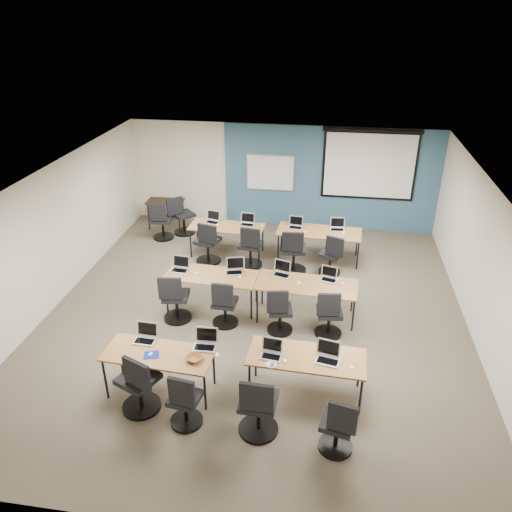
% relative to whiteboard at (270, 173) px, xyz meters
% --- Properties ---
extents(floor, '(8.00, 9.00, 0.02)m').
position_rel_whiteboard_xyz_m(floor, '(0.30, -4.43, -1.45)').
color(floor, '#6B6354').
rests_on(floor, ground).
extents(ceiling, '(8.00, 9.00, 0.02)m').
position_rel_whiteboard_xyz_m(ceiling, '(0.30, -4.43, 1.25)').
color(ceiling, white).
rests_on(ceiling, ground).
extents(wall_back, '(8.00, 0.04, 2.70)m').
position_rel_whiteboard_xyz_m(wall_back, '(0.30, 0.07, -0.10)').
color(wall_back, beige).
rests_on(wall_back, ground).
extents(wall_front, '(8.00, 0.04, 2.70)m').
position_rel_whiteboard_xyz_m(wall_front, '(0.30, -8.93, -0.10)').
color(wall_front, beige).
rests_on(wall_front, ground).
extents(wall_left, '(0.04, 9.00, 2.70)m').
position_rel_whiteboard_xyz_m(wall_left, '(-3.70, -4.43, -0.10)').
color(wall_left, beige).
rests_on(wall_left, ground).
extents(wall_right, '(0.04, 9.00, 2.70)m').
position_rel_whiteboard_xyz_m(wall_right, '(4.30, -4.43, -0.10)').
color(wall_right, beige).
rests_on(wall_right, ground).
extents(blue_accent_panel, '(5.50, 0.04, 2.70)m').
position_rel_whiteboard_xyz_m(blue_accent_panel, '(1.55, 0.04, -0.10)').
color(blue_accent_panel, '#3D5977').
rests_on(blue_accent_panel, wall_back).
extents(whiteboard, '(1.28, 0.03, 0.98)m').
position_rel_whiteboard_xyz_m(whiteboard, '(0.00, 0.00, 0.00)').
color(whiteboard, '#9EA6AF').
rests_on(whiteboard, wall_back).
extents(projector_screen, '(2.40, 0.10, 1.82)m').
position_rel_whiteboard_xyz_m(projector_screen, '(2.50, -0.02, 0.44)').
color(projector_screen, black).
rests_on(projector_screen, wall_back).
extents(training_table_front_left, '(1.66, 0.69, 0.73)m').
position_rel_whiteboard_xyz_m(training_table_front_left, '(-0.81, -6.75, -0.77)').
color(training_table_front_left, brown).
rests_on(training_table_front_left, floor).
extents(training_table_front_right, '(1.75, 0.73, 0.73)m').
position_rel_whiteboard_xyz_m(training_table_front_right, '(1.39, -6.48, -0.77)').
color(training_table_front_right, olive).
rests_on(training_table_front_right, floor).
extents(training_table_mid_left, '(1.78, 0.74, 0.73)m').
position_rel_whiteboard_xyz_m(training_table_mid_left, '(-0.59, -4.27, -0.77)').
color(training_table_mid_left, '#A3733D').
rests_on(training_table_mid_left, floor).
extents(training_table_mid_right, '(1.89, 0.79, 0.73)m').
position_rel_whiteboard_xyz_m(training_table_mid_right, '(1.26, -4.35, -0.76)').
color(training_table_mid_right, brown).
rests_on(training_table_mid_right, floor).
extents(training_table_back_left, '(1.75, 0.73, 0.73)m').
position_rel_whiteboard_xyz_m(training_table_back_left, '(-0.77, -1.95, -0.77)').
color(training_table_back_left, brown).
rests_on(training_table_back_left, floor).
extents(training_table_back_right, '(1.92, 0.80, 0.73)m').
position_rel_whiteboard_xyz_m(training_table_back_right, '(1.39, -1.91, -0.76)').
color(training_table_back_right, '#AA7B35').
rests_on(training_table_back_right, floor).
extents(laptop_0, '(0.34, 0.29, 0.26)m').
position_rel_whiteboard_xyz_m(laptop_0, '(-1.12, -6.45, -0.66)').
color(laptop_0, '#ADADB2').
rests_on(laptop_0, training_table_front_left).
extents(mouse_0, '(0.08, 0.11, 0.03)m').
position_rel_whiteboard_xyz_m(mouse_0, '(-0.92, -6.80, -0.71)').
color(mouse_0, white).
rests_on(mouse_0, training_table_front_left).
extents(task_chair_0, '(0.62, 0.58, 1.05)m').
position_rel_whiteboard_xyz_m(task_chair_0, '(-0.98, -7.20, -1.01)').
color(task_chair_0, black).
rests_on(task_chair_0, floor).
extents(laptop_1, '(0.35, 0.30, 0.26)m').
position_rel_whiteboard_xyz_m(laptop_1, '(-0.16, -6.46, -0.65)').
color(laptop_1, '#AFAFBD').
rests_on(laptop_1, training_table_front_left).
extents(mouse_1, '(0.07, 0.11, 0.04)m').
position_rel_whiteboard_xyz_m(mouse_1, '(0.07, -6.67, -0.71)').
color(mouse_1, white).
rests_on(mouse_1, training_table_front_left).
extents(task_chair_1, '(0.47, 0.47, 0.96)m').
position_rel_whiteboard_xyz_m(task_chair_1, '(-0.25, -7.38, -1.06)').
color(task_chair_1, black).
rests_on(task_chair_1, floor).
extents(laptop_2, '(0.31, 0.27, 0.24)m').
position_rel_whiteboard_xyz_m(laptop_2, '(0.87, -6.53, -0.66)').
color(laptop_2, '#BABAC7').
rests_on(laptop_2, training_table_front_right).
extents(mouse_2, '(0.07, 0.10, 0.03)m').
position_rel_whiteboard_xyz_m(mouse_2, '(1.08, -6.65, -0.71)').
color(mouse_2, white).
rests_on(mouse_2, training_table_front_right).
extents(task_chair_2, '(0.57, 0.57, 1.04)m').
position_rel_whiteboard_xyz_m(task_chair_2, '(0.80, -7.37, -1.02)').
color(task_chair_2, black).
rests_on(task_chair_2, floor).
extents(laptop_3, '(0.35, 0.30, 0.27)m').
position_rel_whiteboard_xyz_m(laptop_3, '(1.70, -6.50, -0.65)').
color(laptop_3, '#B8B8C0').
rests_on(laptop_3, training_table_front_right).
extents(mouse_3, '(0.07, 0.10, 0.03)m').
position_rel_whiteboard_xyz_m(mouse_3, '(2.05, -6.65, -0.71)').
color(mouse_3, white).
rests_on(mouse_3, training_table_front_right).
extents(task_chair_3, '(0.47, 0.47, 0.96)m').
position_rel_whiteboard_xyz_m(task_chair_3, '(1.89, -7.52, -1.06)').
color(task_chair_3, black).
rests_on(task_chair_3, floor).
extents(laptop_4, '(0.34, 0.29, 0.26)m').
position_rel_whiteboard_xyz_m(laptop_4, '(-1.24, -4.17, -0.66)').
color(laptop_4, '#B3B3BA').
rests_on(laptop_4, training_table_mid_left).
extents(mouse_4, '(0.06, 0.10, 0.03)m').
position_rel_whiteboard_xyz_m(mouse_4, '(-0.86, -4.29, -0.71)').
color(mouse_4, white).
rests_on(mouse_4, training_table_mid_left).
extents(task_chair_4, '(0.53, 0.53, 1.01)m').
position_rel_whiteboard_xyz_m(task_chair_4, '(-1.16, -4.84, -1.03)').
color(task_chair_4, black).
rests_on(task_chair_4, floor).
extents(laptop_5, '(0.35, 0.30, 0.27)m').
position_rel_whiteboard_xyz_m(laptop_5, '(-0.16, -4.09, -0.65)').
color(laptop_5, '#AFAFBD').
rests_on(laptop_5, training_table_mid_left).
extents(mouse_5, '(0.08, 0.10, 0.03)m').
position_rel_whiteboard_xyz_m(mouse_5, '(-0.02, -4.30, -0.71)').
color(mouse_5, white).
rests_on(mouse_5, training_table_mid_left).
extents(task_chair_5, '(0.49, 0.49, 0.97)m').
position_rel_whiteboard_xyz_m(task_chair_5, '(-0.21, -4.86, -1.05)').
color(task_chair_5, black).
rests_on(task_chair_5, floor).
extents(laptop_6, '(0.34, 0.29, 0.26)m').
position_rel_whiteboard_xyz_m(laptop_6, '(0.76, -4.05, -0.66)').
color(laptop_6, '#B1B1B4').
rests_on(laptop_6, training_table_mid_right).
extents(mouse_6, '(0.08, 0.11, 0.04)m').
position_rel_whiteboard_xyz_m(mouse_6, '(1.11, -4.35, -0.71)').
color(mouse_6, white).
rests_on(mouse_6, training_table_mid_right).
extents(task_chair_6, '(0.47, 0.47, 0.96)m').
position_rel_whiteboard_xyz_m(task_chair_6, '(0.82, -4.93, -1.06)').
color(task_chair_6, black).
rests_on(task_chair_6, floor).
extents(laptop_7, '(0.31, 0.26, 0.24)m').
position_rel_whiteboard_xyz_m(laptop_7, '(1.66, -4.11, -0.66)').
color(laptop_7, '#B2B2BD').
rests_on(laptop_7, training_table_mid_right).
extents(mouse_7, '(0.06, 0.10, 0.03)m').
position_rel_whiteboard_xyz_m(mouse_7, '(1.92, -4.25, -0.71)').
color(mouse_7, white).
rests_on(mouse_7, training_table_mid_right).
extents(task_chair_7, '(0.50, 0.50, 0.98)m').
position_rel_whiteboard_xyz_m(task_chair_7, '(1.70, -4.91, -1.05)').
color(task_chair_7, black).
rests_on(task_chair_7, floor).
extents(laptop_8, '(0.34, 0.29, 0.26)m').
position_rel_whiteboard_xyz_m(laptop_8, '(-1.15, -1.75, -0.66)').
color(laptop_8, silver).
rests_on(laptop_8, training_table_back_left).
extents(mouse_8, '(0.09, 0.12, 0.04)m').
position_rel_whiteboard_xyz_m(mouse_8, '(-1.00, -1.95, -0.71)').
color(mouse_8, white).
rests_on(mouse_8, training_table_back_left).
extents(task_chair_8, '(0.57, 0.57, 1.04)m').
position_rel_whiteboard_xyz_m(task_chair_8, '(-1.11, -2.46, -1.02)').
color(task_chair_8, black).
rests_on(task_chair_8, floor).
extents(laptop_9, '(0.34, 0.29, 0.26)m').
position_rel_whiteboard_xyz_m(laptop_9, '(-0.31, -1.77, -0.66)').
color(laptop_9, '#B5B5C3').
rests_on(laptop_9, training_table_back_left).
extents(mouse_9, '(0.07, 0.10, 0.03)m').
position_rel_whiteboard_xyz_m(mouse_9, '(0.06, -1.85, -0.71)').
color(mouse_9, white).
rests_on(mouse_9, training_table_back_left).
extents(task_chair_9, '(0.55, 0.55, 1.03)m').
position_rel_whiteboard_xyz_m(task_chair_9, '(-0.12, -2.49, -1.02)').
color(task_chair_9, black).
rests_on(task_chair_9, floor).
extents(laptop_10, '(0.32, 0.27, 0.25)m').
position_rel_whiteboard_xyz_m(laptop_10, '(0.83, -1.76, -0.66)').
color(laptop_10, '#B2B2B2').
rests_on(laptop_10, training_table_back_right).
extents(mouse_10, '(0.09, 0.11, 0.03)m').
position_rel_whiteboard_xyz_m(mouse_10, '(1.08, -2.01, -0.71)').
color(mouse_10, white).
rests_on(mouse_10, training_table_back_right).
extents(task_chair_10, '(0.58, 0.58, 1.05)m').
position_rel_whiteboard_xyz_m(task_chair_10, '(0.87, -2.60, -1.01)').
color(task_chair_10, black).
rests_on(task_chair_10, floor).
extents(laptop_11, '(0.34, 0.29, 0.25)m').
position_rel_whiteboard_xyz_m(laptop_11, '(1.80, -1.73, -0.66)').
color(laptop_11, '#B1B1BA').
rests_on(laptop_11, training_table_back_right).
extents(mouse_11, '(0.06, 0.09, 0.03)m').
position_rel_whiteboard_xyz_m(mouse_11, '(1.94, -1.93, -0.71)').
color(mouse_11, white).
rests_on(mouse_11, training_table_back_right).
extents(task_chair_11, '(0.51, 0.49, 0.97)m').
position_rel_whiteboard_xyz_m(task_chair_11, '(1.70, -2.57, -1.05)').
color(task_chair_11, black).
rests_on(task_chair_11, floor).
extents(blue_mousepad, '(0.27, 0.24, 0.01)m').
position_rel_whiteboard_xyz_m(blue_mousepad, '(-0.90, -6.81, -0.72)').
color(blue_mousepad, navy).
rests_on(blue_mousepad, training_table_front_left).
extents(snack_bowl, '(0.34, 0.34, 0.06)m').
position_rel_whiteboard_xyz_m(snack_bowl, '(-0.24, -6.82, -0.69)').
color(snack_bowl, brown).
rests_on(snack_bowl, training_table_front_left).
extents(snack_plate, '(0.20, 0.20, 0.01)m').
position_rel_whiteboard_xyz_m(snack_plate, '(0.90, -6.76, -0.71)').
color(snack_plate, white).
rests_on(snack_plate, training_table_front_right).
extents(coffee_cup, '(0.07, 0.07, 0.05)m').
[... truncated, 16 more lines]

